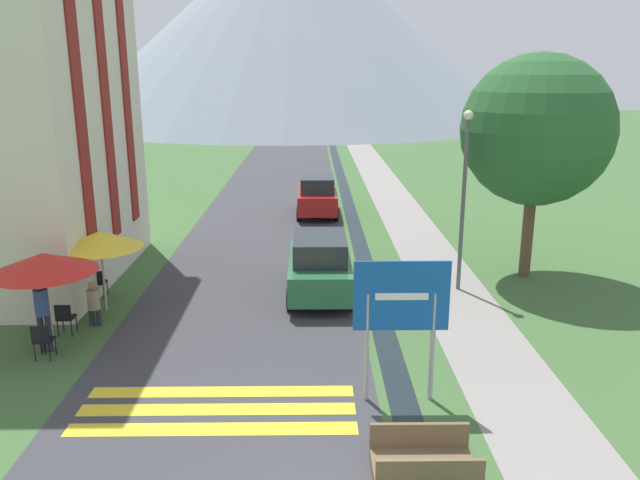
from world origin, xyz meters
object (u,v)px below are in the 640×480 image
(person_seated_far, at_px, (94,302))
(cafe_chair_far_left, at_px, (98,281))
(cafe_umbrella_middle_yellow, at_px, (100,240))
(cafe_chair_nearest, at_px, (42,339))
(cafe_chair_near_left, at_px, (65,316))
(tree_by_path, at_px, (537,130))
(parked_car_near, at_px, (320,265))
(person_standing_terrace, at_px, (42,311))
(streetlamp, at_px, (464,187))
(footbridge, at_px, (424,463))
(parked_car_far, at_px, (317,196))
(cafe_umbrella_front_red, at_px, (43,263))
(road_sign, at_px, (401,309))
(hotel_building, at_px, (18,86))

(person_seated_far, bearing_deg, cafe_chair_far_left, 105.73)
(cafe_umbrella_middle_yellow, bearing_deg, cafe_chair_nearest, -98.46)
(cafe_chair_near_left, bearing_deg, person_seated_far, 38.69)
(tree_by_path, bearing_deg, cafe_chair_far_left, -171.89)
(parked_car_near, height_order, person_seated_far, parked_car_near)
(parked_car_near, distance_m, cafe_chair_far_left, 6.50)
(parked_car_near, xyz_separation_m, person_standing_terrace, (-6.54, -3.87, 0.12))
(streetlamp, bearing_deg, footbridge, -106.19)
(person_seated_far, bearing_deg, parked_car_far, 65.35)
(cafe_chair_nearest, xyz_separation_m, cafe_chair_far_left, (-0.07, 4.06, 0.00))
(cafe_chair_near_left, distance_m, tree_by_path, 14.48)
(tree_by_path, bearing_deg, footbridge, -116.17)
(person_standing_terrace, bearing_deg, footbridge, -30.66)
(cafe_chair_nearest, bearing_deg, tree_by_path, 7.07)
(parked_car_near, height_order, cafe_umbrella_middle_yellow, cafe_umbrella_middle_yellow)
(parked_car_near, xyz_separation_m, cafe_umbrella_front_red, (-6.47, -3.66, 1.23))
(road_sign, distance_m, cafe_umbrella_middle_yellow, 8.97)
(cafe_chair_far_left, height_order, person_seated_far, person_seated_far)
(cafe_chair_far_left, relative_size, streetlamp, 0.16)
(parked_car_near, distance_m, parked_car_far, 10.58)
(road_sign, relative_size, parked_car_near, 0.71)
(cafe_chair_near_left, relative_size, tree_by_path, 0.12)
(road_sign, xyz_separation_m, streetlamp, (2.73, 6.60, 1.21))
(tree_by_path, bearing_deg, person_seated_far, -162.57)
(parked_car_near, distance_m, cafe_umbrella_middle_yellow, 6.19)
(person_seated_far, bearing_deg, cafe_umbrella_middle_yellow, 93.13)
(cafe_chair_far_left, xyz_separation_m, streetlamp, (10.72, 0.63, 2.65))
(hotel_building, bearing_deg, person_standing_terrace, -66.30)
(parked_car_near, bearing_deg, cafe_umbrella_middle_yellow, -168.23)
(tree_by_path, bearing_deg, hotel_building, 179.61)
(cafe_chair_near_left, distance_m, person_seated_far, 0.83)
(cafe_chair_far_left, bearing_deg, footbridge, -27.36)
(footbridge, xyz_separation_m, parked_car_far, (-1.58, 19.27, 0.68))
(person_seated_far, xyz_separation_m, streetlamp, (10.14, 2.71, 2.50))
(cafe_chair_near_left, bearing_deg, cafe_chair_far_left, 79.38)
(streetlamp, bearing_deg, hotel_building, 174.19)
(hotel_building, xyz_separation_m, person_standing_terrace, (2.46, -5.60, -4.99))
(road_sign, height_order, parked_car_far, road_sign)
(cafe_umbrella_middle_yellow, xyz_separation_m, person_standing_terrace, (-0.58, -2.62, -1.01))
(hotel_building, height_order, person_seated_far, hotel_building)
(cafe_umbrella_front_red, distance_m, cafe_umbrella_middle_yellow, 2.48)
(road_sign, bearing_deg, tree_by_path, 56.66)
(parked_car_near, relative_size, cafe_umbrella_middle_yellow, 1.83)
(parked_car_far, height_order, streetlamp, streetlamp)
(person_seated_far, bearing_deg, cafe_chair_nearest, -104.51)
(cafe_umbrella_middle_yellow, bearing_deg, hotel_building, 135.57)
(cafe_umbrella_middle_yellow, bearing_deg, streetlamp, 9.08)
(person_standing_terrace, relative_size, streetlamp, 0.33)
(road_sign, height_order, parked_car_near, road_sign)
(parked_car_far, bearing_deg, hotel_building, -135.53)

